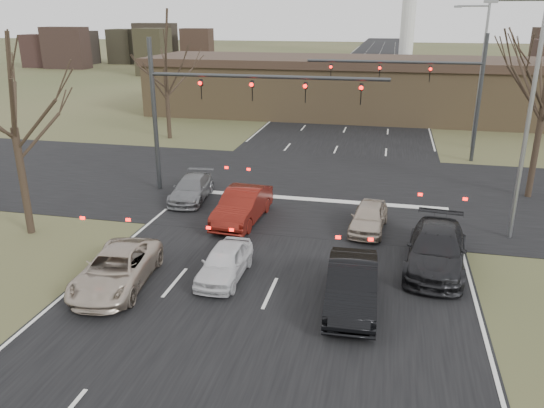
{
  "coord_description": "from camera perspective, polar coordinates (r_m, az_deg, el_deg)",
  "views": [
    {
      "loc": [
        3.6,
        -12.74,
        9.1
      ],
      "look_at": [
        -0.71,
        6.51,
        2.0
      ],
      "focal_mm": 35.0,
      "sensor_mm": 36.0,
      "label": 1
    }
  ],
  "objects": [
    {
      "name": "tree_left_near",
      "position": [
        24.2,
        -26.67,
        11.75
      ],
      "size": [
        5.1,
        5.1,
        8.5
      ],
      "color": "black",
      "rests_on": "ground"
    },
    {
      "name": "mast_arm_far",
      "position": [
        36.07,
        17.07,
        12.45
      ],
      "size": [
        11.12,
        0.24,
        8.0
      ],
      "color": "#383A3D",
      "rests_on": "ground"
    },
    {
      "name": "car_silver_ahead",
      "position": [
        23.84,
        10.36,
        -1.39
      ],
      "size": [
        1.76,
        3.73,
        1.23
      ],
      "primitive_type": "imported",
      "rotation": [
        0.0,
        0.0,
        -0.09
      ],
      "color": "#B4A491",
      "rests_on": "ground"
    },
    {
      "name": "mast_arm_near",
      "position": [
        27.51,
        -6.35,
        11.26
      ],
      "size": [
        12.12,
        0.24,
        8.0
      ],
      "color": "#383A3D",
      "rests_on": "ground"
    },
    {
      "name": "car_silver_suv",
      "position": [
        19.5,
        -16.4,
        -6.76
      ],
      "size": [
        2.7,
        4.91,
        1.3
      ],
      "primitive_type": "imported",
      "rotation": [
        0.0,
        0.0,
        0.12
      ],
      "color": "#B6A593",
      "rests_on": "ground"
    },
    {
      "name": "car_white_sedan",
      "position": [
        19.4,
        -5.12,
        -6.25
      ],
      "size": [
        1.46,
        3.58,
        1.22
      ],
      "primitive_type": "imported",
      "rotation": [
        0.0,
        0.0,
        -0.01
      ],
      "color": "silver",
      "rests_on": "ground"
    },
    {
      "name": "ground",
      "position": [
        16.06,
        -2.67,
        -14.73
      ],
      "size": [
        360.0,
        360.0,
        0.0
      ],
      "primitive_type": "plane",
      "color": "#3D4826",
      "rests_on": "ground"
    },
    {
      "name": "tree_right_far",
      "position": [
        49.13,
        27.06,
        15.23
      ],
      "size": [
        5.4,
        5.4,
        9.0
      ],
      "color": "black",
      "rests_on": "ground"
    },
    {
      "name": "car_black_hatch",
      "position": [
        17.68,
        8.58,
        -8.62
      ],
      "size": [
        1.8,
        4.62,
        1.5
      ],
      "primitive_type": "imported",
      "rotation": [
        0.0,
        0.0,
        0.05
      ],
      "color": "black",
      "rests_on": "ground"
    },
    {
      "name": "tree_left_far",
      "position": [
        41.27,
        -11.61,
        16.97
      ],
      "size": [
        5.7,
        5.7,
        9.5
      ],
      "color": "black",
      "rests_on": "ground"
    },
    {
      "name": "building",
      "position": [
        51.17,
        10.99,
        12.21
      ],
      "size": [
        42.4,
        10.4,
        5.3
      ],
      "color": "brown",
      "rests_on": "ground"
    },
    {
      "name": "streetlight_right_far",
      "position": [
        40.31,
        21.36,
        13.49
      ],
      "size": [
        2.34,
        0.25,
        10.0
      ],
      "color": "gray",
      "rests_on": "ground"
    },
    {
      "name": "car_grey_ahead",
      "position": [
        27.66,
        -8.64,
        1.66
      ],
      "size": [
        2.01,
        4.23,
        1.19
      ],
      "primitive_type": "imported",
      "rotation": [
        0.0,
        0.0,
        0.08
      ],
      "color": "slate",
      "rests_on": "ground"
    },
    {
      "name": "car_red_ahead",
      "position": [
        24.42,
        -3.21,
        -0.19
      ],
      "size": [
        1.9,
        4.75,
        1.54
      ],
      "primitive_type": "imported",
      "rotation": [
        0.0,
        0.0,
        -0.06
      ],
      "color": "#61140D",
      "rests_on": "ground"
    },
    {
      "name": "car_charcoal_sedan",
      "position": [
        20.91,
        17.27,
        -4.67
      ],
      "size": [
        2.68,
        5.41,
        1.51
      ],
      "primitive_type": "imported",
      "rotation": [
        0.0,
        0.0,
        -0.11
      ],
      "color": "black",
      "rests_on": "ground"
    },
    {
      "name": "streetlight_right_near",
      "position": [
        23.6,
        25.62,
        9.32
      ],
      "size": [
        2.34,
        0.25,
        10.0
      ],
      "color": "gray",
      "rests_on": "ground"
    },
    {
      "name": "road_cross",
      "position": [
        29.41,
        4.98,
        1.72
      ],
      "size": [
        200.0,
        14.0,
        0.02
      ],
      "primitive_type": "cube",
      "color": "black",
      "rests_on": "ground"
    },
    {
      "name": "road_main",
      "position": [
        73.4,
        9.95,
        12.38
      ],
      "size": [
        14.0,
        300.0,
        0.02
      ],
      "primitive_type": "cube",
      "color": "black",
      "rests_on": "ground"
    }
  ]
}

